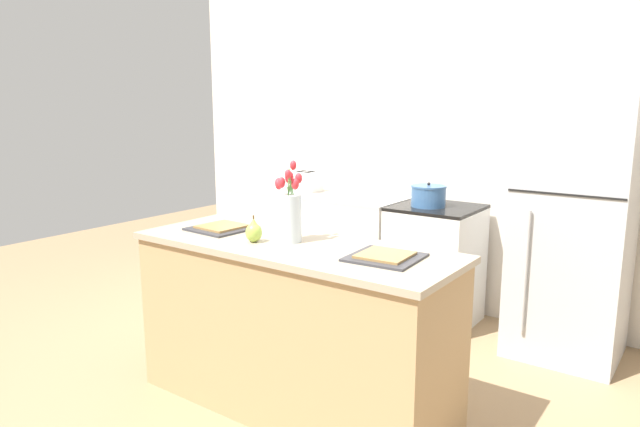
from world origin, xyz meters
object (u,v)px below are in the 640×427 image
plate_setting_right (385,257)px  cooking_pot (428,196)px  pear_figurine (254,232)px  toaster (306,181)px  plate_setting_left (222,228)px  flower_vase (289,213)px  stove_range (435,265)px  refrigerator (574,221)px

plate_setting_right → cooking_pot: bearing=107.9°
pear_figurine → toaster: toaster is taller
toaster → cooking_pot: 1.18m
plate_setting_left → cooking_pot: size_ratio=1.32×
plate_setting_right → cooking_pot: cooking_pot is taller
pear_figurine → flower_vase: bearing=39.1°
stove_range → pear_figurine: size_ratio=6.25×
plate_setting_left → cooking_pot: bearing=68.8°
plate_setting_right → cooking_pot: size_ratio=1.32×
flower_vase → pear_figurine: (-0.14, -0.12, -0.10)m
refrigerator → plate_setting_left: bearing=-135.3°
pear_figurine → stove_range: bearing=80.5°
plate_setting_right → cooking_pot: (-0.49, 1.53, 0.04)m
stove_range → plate_setting_right: 1.71m
plate_setting_right → plate_setting_left: bearing=180.0°
pear_figurine → cooking_pot: 1.67m
plate_setting_left → toaster: size_ratio=1.22×
flower_vase → plate_setting_right: bearing=0.0°
refrigerator → cooking_pot: bearing=-177.2°
pear_figurine → toaster: size_ratio=0.52×
refrigerator → toaster: (-2.18, 0.01, 0.08)m
stove_range → pear_figurine: 1.80m
plate_setting_left → refrigerator: bearing=44.7°
toaster → cooking_pot: size_ratio=1.08×
refrigerator → toaster: refrigerator is taller
stove_range → toaster: (-1.23, 0.01, 0.54)m
cooking_pot → refrigerator: bearing=2.8°
flower_vase → pear_figurine: bearing=-140.9°
toaster → plate_setting_left: bearing=-69.8°
stove_range → toaster: toaster is taller
refrigerator → cooking_pot: size_ratio=6.98×
plate_setting_right → toaster: toaster is taller
flower_vase → toaster: (-1.09, 1.59, -0.10)m
stove_range → refrigerator: (0.95, 0.00, 0.45)m
flower_vase → plate_setting_left: 0.53m
stove_range → plate_setting_left: bearing=-112.2°
cooking_pot → stove_range: bearing=43.4°
flower_vase → cooking_pot: (0.09, 1.53, -0.10)m
stove_range → plate_setting_left: 1.77m
pear_figurine → plate_setting_left: size_ratio=0.42×
stove_range → flower_vase: (-0.14, -1.58, 0.63)m
plate_setting_right → stove_range: bearing=105.7°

